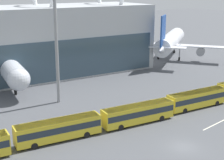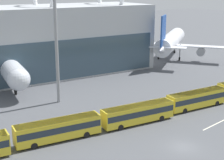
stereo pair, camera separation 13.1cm
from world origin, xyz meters
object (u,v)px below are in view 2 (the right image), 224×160
(airliner_parked_remote, at_px, (170,42))
(floodlight_mast, at_px, (55,8))
(airliner_at_gate_far, at_px, (5,63))
(shuttle_bus_3, at_px, (197,98))
(shuttle_bus_1, at_px, (58,129))
(shuttle_bus_2, at_px, (138,113))

(airliner_parked_remote, xyz_separation_m, floodlight_mast, (-46.05, -19.83, 13.00))
(airliner_at_gate_far, distance_m, shuttle_bus_3, 45.90)
(airliner_at_gate_far, xyz_separation_m, airliner_parked_remote, (50.89, -0.86, 1.03))
(airliner_at_gate_far, distance_m, shuttle_bus_1, 37.26)
(airliner_parked_remote, xyz_separation_m, shuttle_bus_2, (-38.92, -37.12, -3.69))
(floodlight_mast, bearing_deg, airliner_parked_remote, 23.30)
(floodlight_mast, bearing_deg, shuttle_bus_2, -67.58)
(airliner_parked_remote, relative_size, floodlight_mast, 0.99)
(shuttle_bus_2, bearing_deg, shuttle_bus_1, 179.31)
(shuttle_bus_1, distance_m, shuttle_bus_2, 14.17)
(airliner_at_gate_far, xyz_separation_m, shuttle_bus_2, (11.97, -37.97, -2.66))
(shuttle_bus_2, relative_size, shuttle_bus_3, 1.00)
(shuttle_bus_3, relative_size, floodlight_mast, 0.44)
(shuttle_bus_2, bearing_deg, shuttle_bus_3, 4.12)
(shuttle_bus_1, relative_size, floodlight_mast, 0.44)
(shuttle_bus_3, bearing_deg, shuttle_bus_2, -176.97)
(shuttle_bus_1, bearing_deg, floodlight_mast, 70.53)
(airliner_at_gate_far, height_order, airliner_parked_remote, airliner_parked_remote)
(shuttle_bus_2, height_order, shuttle_bus_3, same)
(airliner_parked_remote, bearing_deg, floodlight_mast, 163.35)
(airliner_parked_remote, bearing_deg, airliner_at_gate_far, 139.09)
(shuttle_bus_3, distance_m, floodlight_mast, 31.92)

